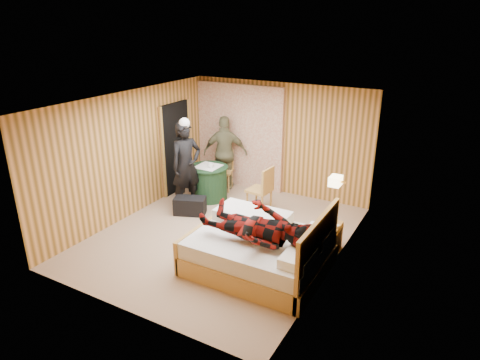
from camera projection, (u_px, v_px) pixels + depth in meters
The scene contains 23 objects.
floor at pixel (222, 235), 7.94m from camera, with size 4.20×5.00×0.01m, color tan.
ceiling at pixel (220, 101), 7.05m from camera, with size 4.20×5.00×0.01m, color silver.
wall_back at pixel (280, 139), 9.53m from camera, with size 4.20×0.02×2.50m, color tan.
wall_left at pixel (131, 155), 8.46m from camera, with size 0.02×5.00×2.50m, color tan.
wall_right at pixel (338, 195), 6.54m from camera, with size 0.02×5.00×2.50m, color tan.
curtain at pixel (239, 136), 9.95m from camera, with size 2.20×0.08×2.40m, color silver.
doorway at pixel (176, 148), 9.66m from camera, with size 0.06×0.90×2.05m, color black.
wall_lamp at pixel (336, 181), 6.97m from camera, with size 0.26×0.24×0.16m.
bed at pixel (261, 250), 6.80m from camera, with size 2.09×1.65×1.13m.
nightstand at pixel (328, 237), 7.32m from camera, with size 0.39×0.53×0.51m.
round_table at pixel (209, 182), 9.44m from camera, with size 0.86×0.86×0.76m.
chair_far at pixel (224, 167), 9.94m from camera, with size 0.53×0.53×0.93m.
chair_near at pixel (263, 187), 8.69m from camera, with size 0.48×0.48×0.98m.
duffel_bag at pixel (190, 206), 8.76m from camera, with size 0.63×0.34×0.36m, color black.
sneaker_left at pixel (234, 221), 8.36m from camera, with size 0.28×0.11×0.12m, color white.
sneaker_right at pixel (228, 221), 8.39m from camera, with size 0.24×0.10×0.11m, color white.
woman_standing at pixel (186, 166), 8.80m from camera, with size 0.68×0.44×1.85m, color black.
man_at_table at pixel (225, 153), 9.85m from camera, with size 1.01×0.42×1.72m, color #6B6947.
man_on_bed at pixel (257, 218), 6.36m from camera, with size 1.77×0.67×0.86m, color maroon.
book_lower at pixel (328, 225), 7.19m from camera, with size 0.17×0.22×0.02m, color white.
book_upper at pixel (328, 224), 7.18m from camera, with size 0.16×0.22×0.02m, color white.
cup_nightstand at pixel (331, 219), 7.32m from camera, with size 0.10×0.10×0.09m, color white.
cup_table at pixel (211, 165), 9.20m from camera, with size 0.12×0.12×0.10m, color white.
Camera 1 is at (3.74, -5.98, 3.81)m, focal length 32.00 mm.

